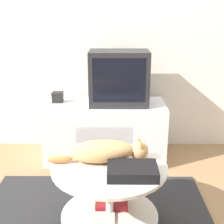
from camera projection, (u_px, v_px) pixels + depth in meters
The scene contains 7 objects.
wall_back at pixel (101, 8), 2.75m from camera, with size 8.00×0.05×2.60m.
tv_stand at pixel (105, 131), 2.78m from camera, with size 1.04×0.46×0.51m.
tv at pixel (119, 78), 2.61m from camera, with size 0.49×0.30×0.46m.
speaker at pixel (58, 97), 2.73m from camera, with size 0.09×0.09×0.09m.
coffee_table at pixel (110, 191), 1.81m from camera, with size 0.65×0.65×0.43m.
dvd_box at pixel (132, 171), 1.64m from camera, with size 0.26×0.18×0.05m.
cat at pixel (106, 151), 1.78m from camera, with size 0.58×0.21×0.13m.
Camera 1 is at (0.13, -1.57, 1.28)m, focal length 50.00 mm.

